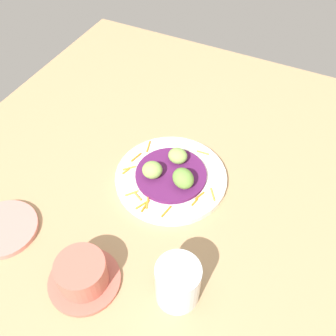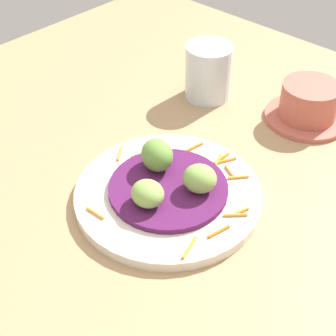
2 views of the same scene
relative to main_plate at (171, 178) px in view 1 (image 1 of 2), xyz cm
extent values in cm
cube|color=tan|center=(0.77, 1.35, -1.73)|extent=(110.00, 110.00, 2.00)
cylinder|color=silver|center=(0.00, 0.00, 0.00)|extent=(25.20, 25.20, 1.47)
cylinder|color=#51194C|center=(0.00, 0.00, 1.15)|extent=(16.01, 16.01, 0.83)
cylinder|color=orange|center=(3.75, 9.58, 0.93)|extent=(3.01, 0.58, 0.40)
cylinder|color=orange|center=(10.43, -0.95, 0.93)|extent=(2.25, 2.96, 0.40)
cylinder|color=orange|center=(8.04, -2.52, 0.93)|extent=(1.31, 2.58, 0.40)
cylinder|color=orange|center=(-1.16, -9.12, 0.93)|extent=(1.50, 2.99, 0.40)
cylinder|color=orange|center=(7.78, -4.58, 0.93)|extent=(0.79, 2.10, 0.40)
cylinder|color=orange|center=(-8.78, 5.75, 0.93)|extent=(1.37, 3.61, 0.40)
cylinder|color=orange|center=(-9.50, -2.30, 0.93)|extent=(2.43, 2.46, 0.40)
cylinder|color=orange|center=(-5.41, -8.36, 0.93)|extent=(2.19, 2.50, 0.40)
cylinder|color=orange|center=(-9.70, -3.49, 0.93)|extent=(0.99, 1.92, 0.40)
cylinder|color=orange|center=(-1.99, -10.18, 0.93)|extent=(1.65, 2.83, 0.40)
cylinder|color=orange|center=(-1.17, -10.04, 0.93)|extent=(0.46, 3.23, 0.40)
cylinder|color=orange|center=(-3.66, -8.56, 0.93)|extent=(2.26, 1.40, 0.40)
cylinder|color=orange|center=(3.42, -9.36, 0.93)|extent=(0.95, 3.29, 0.40)
cylinder|color=orange|center=(-9.72, 1.23, 0.93)|extent=(1.15, 3.28, 0.40)
ellipsoid|color=#84A851|center=(-3.43, -2.33, 3.40)|extent=(5.75, 5.62, 3.66)
ellipsoid|color=olive|center=(3.73, -1.80, 3.72)|extent=(6.53, 6.21, 4.30)
ellipsoid|color=#84A851|center=(-0.31, 4.13, 3.18)|extent=(5.03, 4.71, 3.22)
cylinder|color=tan|center=(-24.75, -26.98, -0.16)|extent=(13.69, 13.69, 1.15)
cylinder|color=#B75B4C|center=(-3.72, -29.07, -0.33)|extent=(13.42, 13.42, 0.80)
cylinder|color=#B75B4C|center=(-3.72, -29.07, 2.87)|extent=(9.18, 9.18, 5.62)
cylinder|color=silver|center=(12.72, -23.73, 3.94)|extent=(7.90, 7.90, 9.35)
camera|label=1|loc=(23.88, -50.43, 66.78)|focal=41.15mm
camera|label=2|loc=(-33.99, 36.64, 47.05)|focal=54.38mm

